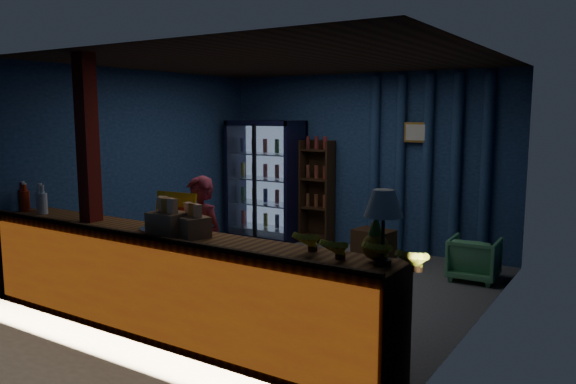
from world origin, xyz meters
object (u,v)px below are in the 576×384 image
(shopkeeper, at_px, (200,247))
(pastry_tray, at_px, (162,227))
(table_lamp, at_px, (384,206))
(green_chair, at_px, (474,259))

(shopkeeper, xyz_separation_m, pastry_tray, (-0.06, -0.45, 0.27))
(shopkeeper, distance_m, table_lamp, 2.29)
(green_chair, bearing_deg, table_lamp, 90.20)
(shopkeeper, xyz_separation_m, table_lamp, (2.14, -0.48, 0.67))
(pastry_tray, bearing_deg, shopkeeper, 82.28)
(shopkeeper, bearing_deg, green_chair, 56.77)
(green_chair, height_order, table_lamp, table_lamp)
(pastry_tray, distance_m, table_lamp, 2.24)
(green_chair, relative_size, pastry_tray, 1.42)
(pastry_tray, height_order, table_lamp, table_lamp)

